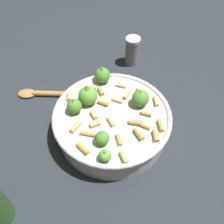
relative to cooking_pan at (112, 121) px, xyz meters
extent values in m
plane|color=#23282D|center=(0.00, 0.00, -0.04)|extent=(2.40, 2.40, 0.00)
cylinder|color=beige|center=(0.00, 0.00, -0.01)|extent=(0.27, 0.27, 0.07)
torus|color=beige|center=(0.00, 0.00, 0.03)|extent=(0.29, 0.29, 0.01)
sphere|color=#4C8933|center=(-0.04, 0.07, 0.05)|extent=(0.04, 0.04, 0.04)
cone|color=#8CC64C|center=(-0.04, 0.07, 0.07)|extent=(0.02, 0.02, 0.02)
sphere|color=#4C8933|center=(-0.11, -0.04, 0.05)|extent=(0.04, 0.04, 0.04)
cone|color=#609E38|center=(-0.11, -0.04, 0.07)|extent=(0.02, 0.02, 0.02)
sphere|color=#609E38|center=(0.12, 0.00, 0.04)|extent=(0.03, 0.03, 0.03)
cone|color=#75B247|center=(0.12, 0.00, 0.05)|extent=(0.01, 0.01, 0.01)
sphere|color=#4C8933|center=(0.08, -0.01, 0.04)|extent=(0.03, 0.03, 0.03)
cone|color=#75B247|center=(0.08, -0.01, 0.06)|extent=(0.01, 0.01, 0.01)
sphere|color=#4C8933|center=(0.00, -0.09, 0.04)|extent=(0.04, 0.04, 0.04)
cone|color=#609E38|center=(0.00, -0.09, 0.06)|extent=(0.02, 0.02, 0.02)
sphere|color=#609E38|center=(-0.03, -0.06, 0.05)|extent=(0.05, 0.05, 0.05)
cone|color=#609E38|center=(-0.03, -0.06, 0.07)|extent=(0.02, 0.02, 0.02)
cylinder|color=tan|center=(0.02, 0.12, 0.03)|extent=(0.03, 0.02, 0.01)
cylinder|color=tan|center=(0.03, 0.08, 0.03)|extent=(0.02, 0.03, 0.01)
cylinder|color=tan|center=(-0.07, 0.07, 0.03)|extent=(0.03, 0.03, 0.01)
cylinder|color=tan|center=(-0.04, 0.01, 0.03)|extent=(0.02, 0.03, 0.01)
cylinder|color=tan|center=(0.04, -0.03, 0.03)|extent=(0.02, 0.03, 0.01)
cylinder|color=tan|center=(0.05, -0.08, 0.03)|extent=(0.03, 0.02, 0.01)
cylinder|color=tan|center=(0.10, -0.05, 0.03)|extent=(0.03, 0.03, 0.01)
cylinder|color=tan|center=(0.03, 0.00, 0.03)|extent=(0.03, 0.02, 0.01)
cylinder|color=tan|center=(0.07, 0.03, 0.03)|extent=(0.03, 0.02, 0.01)
cylinder|color=tan|center=(-0.01, 0.08, 0.03)|extent=(0.02, 0.03, 0.01)
cylinder|color=tan|center=(-0.09, 0.01, 0.03)|extent=(0.01, 0.03, 0.01)
cylinder|color=tan|center=(-0.07, -0.04, 0.03)|extent=(0.03, 0.02, 0.01)
cylinder|color=tan|center=(0.05, 0.07, 0.03)|extent=(0.03, 0.03, 0.01)
cylinder|color=tan|center=(0.07, -0.05, 0.03)|extent=(0.01, 0.03, 0.01)
cylinder|color=tan|center=(-0.03, -0.02, 0.03)|extent=(0.02, 0.03, 0.01)
cylinder|color=tan|center=(0.01, -0.04, 0.03)|extent=(0.03, 0.02, 0.01)
cylinder|color=tan|center=(0.12, 0.04, 0.03)|extent=(0.03, 0.02, 0.01)
cylinder|color=tan|center=(-0.07, -0.06, 0.03)|extent=(0.03, 0.02, 0.01)
cylinder|color=tan|center=(0.05, 0.10, 0.03)|extent=(0.03, 0.02, 0.01)
cylinder|color=tan|center=(-0.04, -0.11, 0.03)|extent=(0.03, 0.02, 0.01)
cylinder|color=tan|center=(0.02, 0.06, 0.03)|extent=(0.01, 0.03, 0.01)
cylinder|color=tan|center=(-0.05, 0.10, 0.03)|extent=(0.03, 0.02, 0.01)
cylinder|color=tan|center=(-0.06, 0.03, 0.03)|extent=(0.03, 0.02, 0.01)
cylinder|color=gray|center=(-0.28, 0.03, 0.00)|extent=(0.04, 0.04, 0.08)
cylinder|color=silver|center=(-0.28, 0.03, 0.04)|extent=(0.05, 0.05, 0.01)
cylinder|color=#9E703D|center=(-0.10, -0.16, -0.04)|extent=(0.03, 0.16, 0.02)
ellipsoid|color=#9E703D|center=(-0.10, -0.26, -0.04)|extent=(0.04, 0.05, 0.01)
camera|label=1|loc=(0.37, 0.05, 0.49)|focal=40.03mm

